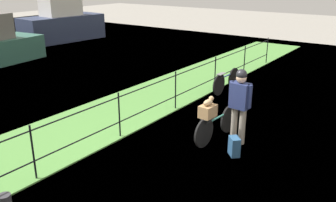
% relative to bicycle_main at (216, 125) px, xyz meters
% --- Properties ---
extents(ground_plane, '(60.00, 60.00, 0.00)m').
position_rel_bicycle_main_xyz_m(ground_plane, '(-1.18, -0.38, -0.35)').
color(ground_plane, gray).
extents(grass_strip, '(27.00, 2.40, 0.03)m').
position_rel_bicycle_main_xyz_m(grass_strip, '(-1.18, 2.95, -0.34)').
color(grass_strip, '#569342').
rests_on(grass_strip, ground).
extents(iron_fence, '(18.04, 0.04, 1.08)m').
position_rel_bicycle_main_xyz_m(iron_fence, '(-1.18, 1.85, 0.28)').
color(iron_fence, black).
rests_on(iron_fence, ground).
extents(bicycle_main, '(1.70, 0.21, 0.66)m').
position_rel_bicycle_main_xyz_m(bicycle_main, '(0.00, 0.00, 0.00)').
color(bicycle_main, black).
rests_on(bicycle_main, ground).
extents(wooden_crate, '(0.39, 0.29, 0.26)m').
position_rel_bicycle_main_xyz_m(wooden_crate, '(-0.38, 0.03, 0.44)').
color(wooden_crate, '#A87F51').
rests_on(wooden_crate, bicycle_main).
extents(terrier_dog, '(0.32, 0.16, 0.18)m').
position_rel_bicycle_main_xyz_m(terrier_dog, '(-0.35, 0.03, 0.65)').
color(terrier_dog, tan).
rests_on(terrier_dog, wooden_crate).
extents(cyclist_person, '(0.29, 0.54, 1.68)m').
position_rel_bicycle_main_xyz_m(cyclist_person, '(0.13, -0.46, 0.65)').
color(cyclist_person, gray).
rests_on(cyclist_person, ground).
extents(backpack_on_paving, '(0.33, 0.32, 0.40)m').
position_rel_bicycle_main_xyz_m(backpack_on_paving, '(-0.47, -0.67, -0.15)').
color(backpack_on_paving, '#28517A').
rests_on(backpack_on_paving, ground).
extents(bicycle_parked, '(1.65, 0.17, 0.67)m').
position_rel_bicycle_main_xyz_m(bicycle_parked, '(3.34, 1.45, 0.00)').
color(bicycle_parked, black).
rests_on(bicycle_parked, ground).
extents(moored_boat_mid, '(4.70, 2.22, 4.11)m').
position_rel_bicycle_main_xyz_m(moored_boat_mid, '(6.53, 13.23, 0.59)').
color(moored_boat_mid, '#2D3856').
rests_on(moored_boat_mid, ground).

